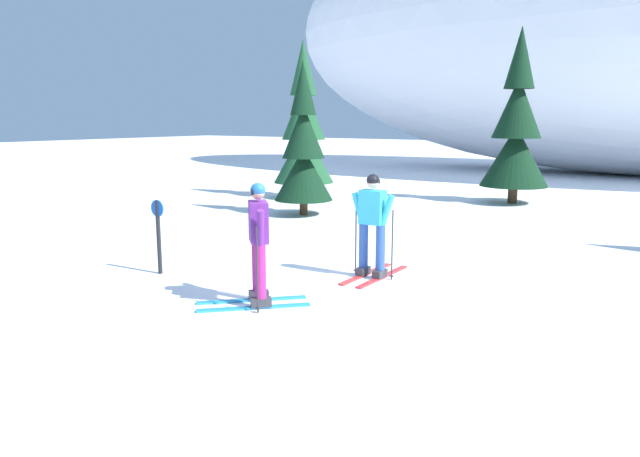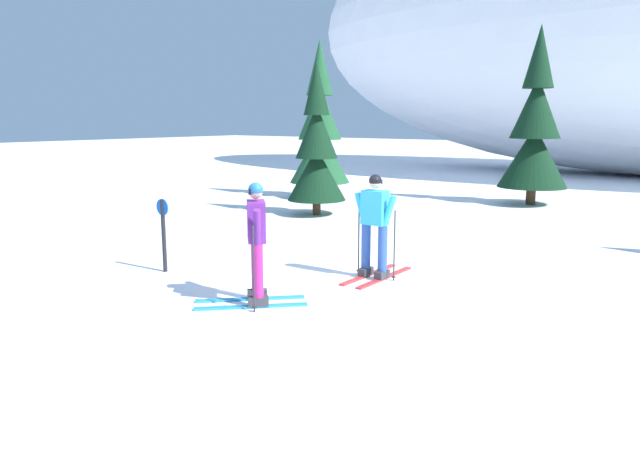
# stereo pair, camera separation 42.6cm
# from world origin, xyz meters

# --- Properties ---
(ground_plane) EXTENTS (120.00, 120.00, 0.00)m
(ground_plane) POSITION_xyz_m (0.00, 0.00, 0.00)
(ground_plane) COLOR white
(skier_purple_jacket) EXTENTS (1.43, 1.41, 1.71)m
(skier_purple_jacket) POSITION_xyz_m (-0.51, -0.91, 0.91)
(skier_purple_jacket) COLOR #2893CC
(skier_purple_jacket) RESTS_ON ground
(skier_cyan_jacket) EXTENTS (0.77, 1.61, 1.70)m
(skier_cyan_jacket) POSITION_xyz_m (0.12, 1.22, 0.88)
(skier_cyan_jacket) COLOR red
(skier_cyan_jacket) RESTS_ON ground
(pine_tree_far_left) EXTENTS (1.94, 1.94, 5.03)m
(pine_tree_far_left) POSITION_xyz_m (-6.48, 8.77, 2.10)
(pine_tree_far_left) COLOR #47301E
(pine_tree_far_left) RESTS_ON ground
(pine_tree_center_left) EXTENTS (1.56, 1.56, 4.05)m
(pine_tree_center_left) POSITION_xyz_m (-4.47, 5.87, 1.69)
(pine_tree_center_left) COLOR #47301E
(pine_tree_center_left) RESTS_ON ground
(pine_tree_center) EXTENTS (2.03, 2.03, 5.25)m
(pine_tree_center) POSITION_xyz_m (-0.39, 11.25, 2.20)
(pine_tree_center) COLOR #47301E
(pine_tree_center) RESTS_ON ground
(trail_marker_post) EXTENTS (0.28, 0.07, 1.25)m
(trail_marker_post) POSITION_xyz_m (-2.97, -0.51, 0.72)
(trail_marker_post) COLOR black
(trail_marker_post) RESTS_ON ground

